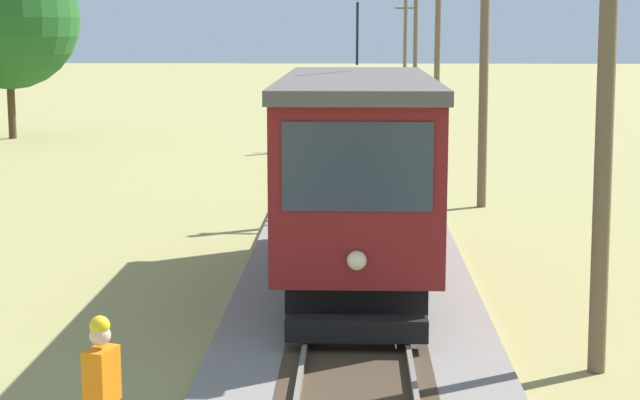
% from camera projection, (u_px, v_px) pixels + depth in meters
% --- Properties ---
extents(red_tram, '(2.60, 8.54, 4.79)m').
position_uv_depth(red_tram, '(357.00, 169.00, 18.52)').
color(red_tram, maroon).
rests_on(red_tram, rail_right).
extents(utility_pole_near_tram, '(1.40, 0.56, 7.56)m').
position_uv_depth(utility_pole_near_tram, '(606.00, 88.00, 13.92)').
color(utility_pole_near_tram, brown).
rests_on(utility_pole_near_tram, ground).
extents(utility_pole_mid, '(1.40, 0.65, 8.13)m').
position_uv_depth(utility_pole_mid, '(484.00, 46.00, 27.03)').
color(utility_pole_mid, brown).
rests_on(utility_pole_mid, ground).
extents(utility_pole_far, '(1.40, 0.66, 8.43)m').
position_uv_depth(utility_pole_far, '(438.00, 35.00, 42.30)').
color(utility_pole_far, brown).
rests_on(utility_pole_far, ground).
extents(utility_pole_distant, '(1.40, 0.40, 7.18)m').
position_uv_depth(utility_pole_distant, '(415.00, 44.00, 57.87)').
color(utility_pole_distant, brown).
rests_on(utility_pole_distant, ground).
extents(utility_pole_horizon, '(1.40, 0.56, 6.65)m').
position_uv_depth(utility_pole_horizon, '(405.00, 45.00, 69.77)').
color(utility_pole_horizon, brown).
rests_on(utility_pole_horizon, ground).
extents(track_worker, '(0.34, 0.43, 1.78)m').
position_uv_depth(track_worker, '(102.00, 391.00, 10.77)').
color(track_worker, navy).
rests_on(track_worker, ground).
extents(tree_right_far, '(5.94, 5.94, 8.00)m').
position_uv_depth(tree_right_far, '(7.00, 18.00, 43.35)').
color(tree_right_far, '#4C3823').
rests_on(tree_right_far, ground).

